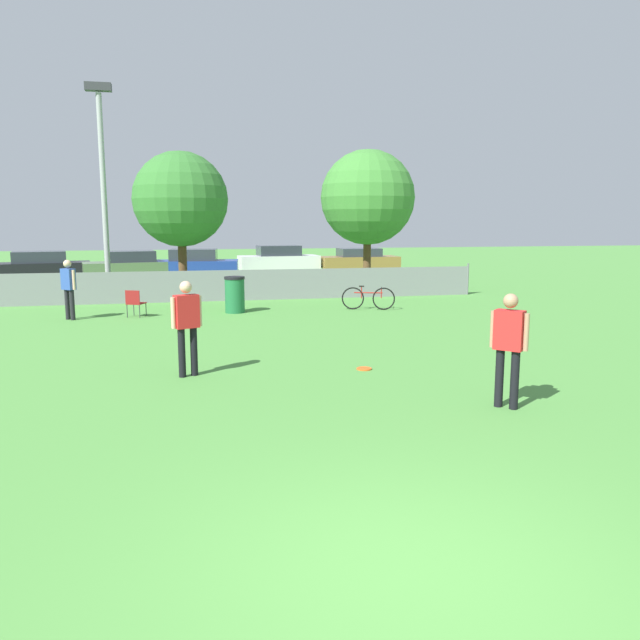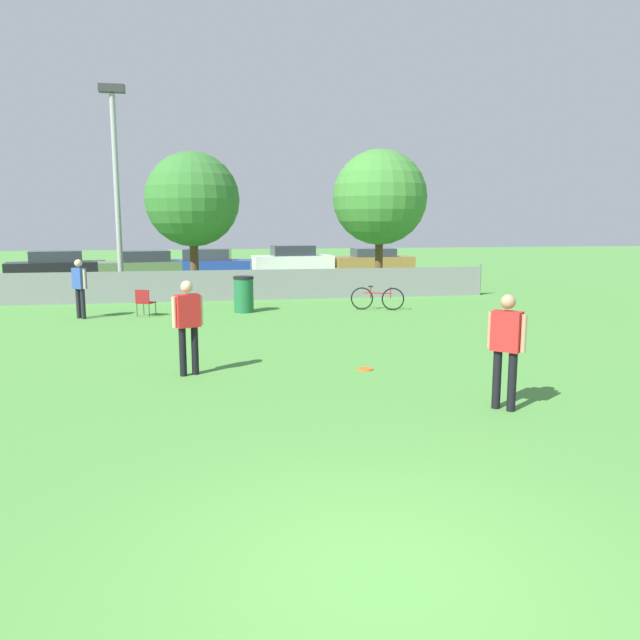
% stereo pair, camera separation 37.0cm
% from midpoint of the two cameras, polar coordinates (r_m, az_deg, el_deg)
% --- Properties ---
extents(ground_plane, '(120.00, 120.00, 0.00)m').
position_cam_midpoint_polar(ground_plane, '(5.46, 7.84, -22.24)').
color(ground_plane, '#4C8C3D').
extents(fence_backline, '(18.15, 0.07, 1.21)m').
position_cam_midpoint_polar(fence_backline, '(22.59, -6.46, 3.19)').
color(fence_backline, gray).
rests_on(fence_backline, ground_plane).
extents(light_pole, '(0.90, 0.36, 7.65)m').
position_cam_midpoint_polar(light_pole, '(24.41, -17.74, 12.70)').
color(light_pole, '#9E9EA3').
rests_on(light_pole, ground_plane).
extents(tree_near_pole, '(3.48, 3.48, 5.37)m').
position_cam_midpoint_polar(tree_near_pole, '(23.94, -11.15, 10.74)').
color(tree_near_pole, brown).
rests_on(tree_near_pole, ground_plane).
extents(tree_far_right, '(3.85, 3.85, 5.71)m').
position_cam_midpoint_polar(tree_far_right, '(25.95, 5.90, 11.07)').
color(tree_far_right, brown).
rests_on(tree_far_right, ground_plane).
extents(player_defender_red, '(0.55, 0.36, 1.76)m').
position_cam_midpoint_polar(player_defender_red, '(11.63, -11.10, -0.02)').
color(player_defender_red, black).
rests_on(player_defender_red, ground_plane).
extents(player_thrower_red, '(0.45, 0.46, 1.76)m').
position_cam_midpoint_polar(player_thrower_red, '(9.76, 17.70, -1.99)').
color(player_thrower_red, black).
rests_on(player_thrower_red, ground_plane).
extents(spectator_in_blue, '(0.44, 0.44, 1.73)m').
position_cam_midpoint_polar(spectator_in_blue, '(19.41, -20.62, 3.08)').
color(spectator_in_blue, black).
rests_on(spectator_in_blue, ground_plane).
extents(frisbee_disc, '(0.30, 0.30, 0.03)m').
position_cam_midpoint_polar(frisbee_disc, '(12.07, 5.03, -4.49)').
color(frisbee_disc, '#E5591E').
rests_on(frisbee_disc, ground_plane).
extents(folding_chair_sideline, '(0.59, 0.60, 0.81)m').
position_cam_midpoint_polar(folding_chair_sideline, '(19.35, -15.21, 1.70)').
color(folding_chair_sideline, '#333338').
rests_on(folding_chair_sideline, ground_plane).
extents(bicycle_sideline, '(1.64, 0.65, 0.78)m').
position_cam_midpoint_polar(bicycle_sideline, '(20.12, 5.80, 1.98)').
color(bicycle_sideline, black).
rests_on(bicycle_sideline, ground_plane).
extents(trash_bin, '(0.64, 0.64, 1.13)m').
position_cam_midpoint_polar(trash_bin, '(19.61, -6.45, 2.36)').
color(trash_bin, '#1E6638').
rests_on(trash_bin, ground_plane).
extents(parked_car_dark, '(4.73, 2.53, 1.43)m').
position_cam_midpoint_polar(parked_car_dark, '(32.37, -22.64, 4.56)').
color(parked_car_dark, black).
rests_on(parked_car_dark, ground_plane).
extents(parked_car_olive, '(4.59, 2.61, 1.42)m').
position_cam_midpoint_polar(parked_car_olive, '(31.41, -15.37, 4.82)').
color(parked_car_olive, black).
rests_on(parked_car_olive, ground_plane).
extents(parked_car_blue, '(4.46, 2.27, 1.48)m').
position_cam_midpoint_polar(parked_car_blue, '(31.47, -9.89, 5.02)').
color(parked_car_blue, black).
rests_on(parked_car_blue, ground_plane).
extents(parked_car_white, '(4.52, 2.00, 1.50)m').
position_cam_midpoint_polar(parked_car_white, '(34.83, -2.19, 5.55)').
color(parked_car_white, black).
rests_on(parked_car_white, ground_plane).
extents(parked_car_tan, '(4.49, 1.88, 1.31)m').
position_cam_midpoint_polar(parked_car_tan, '(35.69, 5.19, 5.51)').
color(parked_car_tan, black).
rests_on(parked_car_tan, ground_plane).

